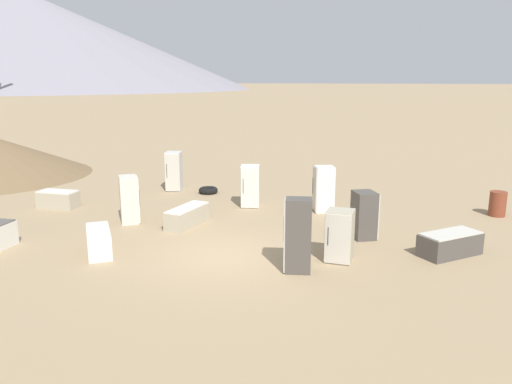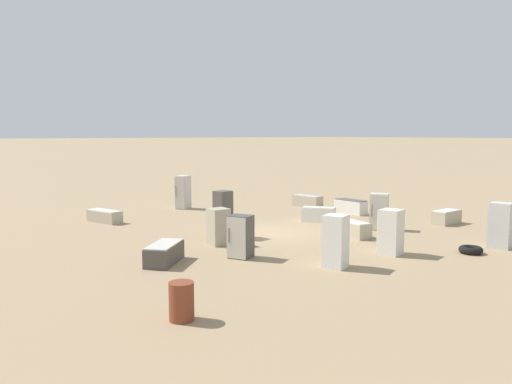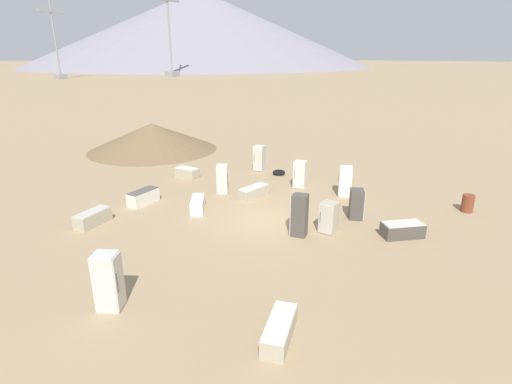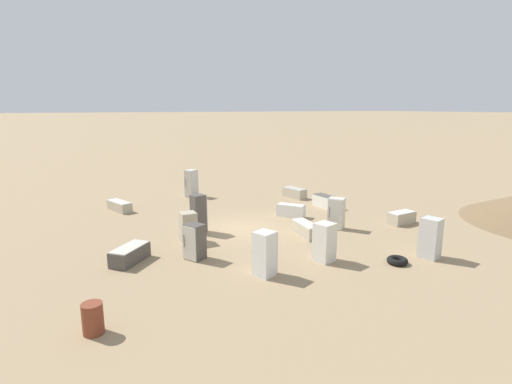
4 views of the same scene
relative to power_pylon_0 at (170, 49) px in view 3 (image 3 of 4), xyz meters
The scene contains 22 objects.
ground_plane 132.32m from the power_pylon_0, 47.17° to the left, with size 1000.00×1000.00×0.00m, color #9E8460.
mountain_ridge_0 119.06m from the power_pylon_0, 143.45° to the right, with size 207.97×207.97×44.32m.
dirt_mound 115.74m from the power_pylon_0, 44.53° to the left, with size 10.59×10.59×2.21m.
power_pylon_0 is the anchor object (origin of this frame).
power_pylon_1 35.81m from the power_pylon_0, 35.04° to the right, with size 8.57×2.94×24.48m.
discarded_fridge_0 135.56m from the power_pylon_0, 49.51° to the left, with size 1.82×1.84×0.66m.
discarded_fridge_1 131.20m from the power_pylon_0, 43.70° to the left, with size 1.87×1.01×0.67m.
discarded_fridge_2 124.37m from the power_pylon_0, 45.74° to the left, with size 0.80×1.52×0.66m.
discarded_fridge_3 130.37m from the power_pylon_0, 45.87° to the left, with size 1.65×1.45×0.72m.
discarded_fridge_4 127.67m from the power_pylon_0, 46.60° to the left, with size 0.98×0.94×1.62m.
discarded_fridge_5 129.94m from the power_pylon_0, 49.55° to the left, with size 0.88×0.90×1.70m.
discarded_fridge_6 128.75m from the power_pylon_0, 44.63° to the left, with size 1.80×0.82×0.75m.
discarded_fridge_7 127.88m from the power_pylon_0, 48.69° to the left, with size 0.88×0.85×1.61m.
discarded_fridge_8 140.61m from the power_pylon_0, 46.52° to the left, with size 2.05×1.23×0.59m.
discarded_fridge_9 129.03m from the power_pylon_0, 47.30° to the left, with size 1.97×0.89×0.64m.
discarded_fridge_10 138.10m from the power_pylon_0, 44.52° to the left, with size 0.93×0.98×1.89m.
discarded_fridge_11 123.65m from the power_pylon_0, 48.05° to the left, with size 0.90×0.82×1.71m.
discarded_fridge_12 134.24m from the power_pylon_0, 47.65° to the left, with size 0.67×0.79×1.92m.
discarded_fridge_13 133.10m from the power_pylon_0, 49.11° to the left, with size 0.96×0.93×1.47m.
discarded_fridge_14 134.21m from the power_pylon_0, 48.27° to the left, with size 0.75×0.73×1.41m.
scrap_tire 125.04m from the power_pylon_0, 48.52° to the left, with size 0.83×0.83×0.26m.
rusty_barrel 133.93m from the power_pylon_0, 51.64° to the left, with size 0.58×0.58×0.89m.
Camera 3 is at (14.92, 9.69, 7.62)m, focal length 28.00 mm.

